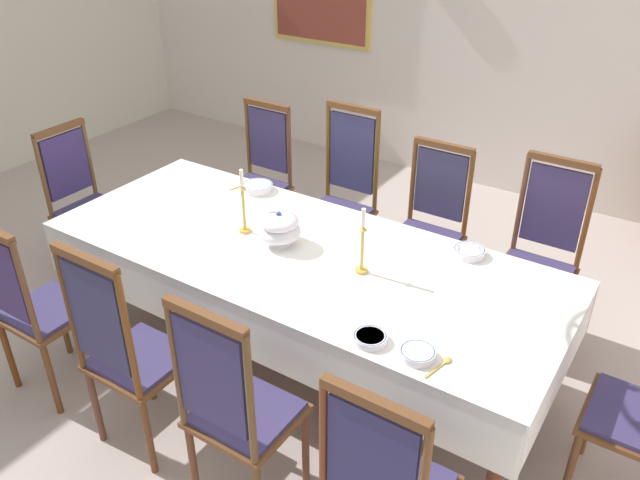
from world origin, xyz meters
The scene contains 21 objects.
ground centered at (0.00, 0.00, -0.02)m, with size 8.15×5.60×0.04m, color #AEA09A.
back_wall centered at (0.00, 2.84, 1.55)m, with size 8.15×0.08×3.09m, color silver.
dining_table centered at (0.00, -0.19, 0.71)m, with size 2.90×1.15×0.77m.
tablecloth centered at (0.00, -0.19, 0.71)m, with size 2.92×1.17×0.32m.
chair_south_a centered at (-1.06, -1.17, 0.58)m, with size 0.44×0.42×1.12m.
chair_north_a centered at (-1.06, 0.79, 0.59)m, with size 0.44×0.42×1.13m.
chair_south_b centered at (-0.33, -1.17, 0.61)m, with size 0.44×0.42×1.20m.
chair_north_b centered at (-0.33, 0.80, 0.62)m, with size 0.44×0.42×1.24m.
chair_south_c centered at (0.34, -1.17, 0.60)m, with size 0.44×0.42×1.18m.
chair_north_c centered at (0.34, 0.79, 0.58)m, with size 0.44×0.42×1.12m.
chair_north_d centered at (1.06, 0.79, 0.60)m, with size 0.44×0.42×1.18m.
chair_head_west centered at (-1.85, -0.19, 0.58)m, with size 0.42×0.44×1.10m.
soup_tureen centered at (-0.14, -0.19, 0.88)m, with size 0.24×0.24×0.20m.
candlestick_west centered at (-0.39, -0.19, 0.94)m, with size 0.07×0.07×0.39m.
candlestick_east centered at (0.39, -0.19, 0.93)m, with size 0.07×0.07×0.37m.
bowl_near_left centered at (-0.66, 0.28, 0.80)m, with size 0.20×0.20×0.05m.
bowl_near_right centered at (0.93, -0.65, 0.80)m, with size 0.15×0.15×0.04m.
bowl_far_left centered at (0.71, -0.66, 0.80)m, with size 0.15×0.15×0.03m.
bowl_far_right centered at (0.80, 0.27, 0.80)m, with size 0.17×0.17×0.04m.
spoon_primary centered at (-0.79, 0.31, 0.78)m, with size 0.06×0.17×0.01m.
spoon_secondary centered at (1.04, -0.62, 0.78)m, with size 0.06×0.18×0.01m.
Camera 1 is at (1.74, -2.65, 2.60)m, focal length 35.85 mm.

